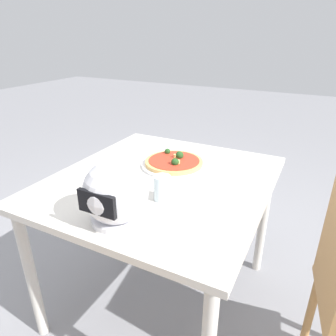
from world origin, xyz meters
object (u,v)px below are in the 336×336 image
at_px(drinking_glass, 162,188).
at_px(pizza, 174,161).
at_px(motorcycle_helmet, 116,193).
at_px(dining_table, 162,194).

bearing_deg(drinking_glass, pizza, -71.93).
height_order(pizza, drinking_glass, drinking_glass).
distance_m(motorcycle_helmet, drinking_glass, 0.23).
relative_size(pizza, drinking_glass, 2.79).
bearing_deg(pizza, dining_table, 93.83).
bearing_deg(pizza, motorcycle_helmet, 93.53).
height_order(pizza, motorcycle_helmet, motorcycle_helmet).
bearing_deg(motorcycle_helmet, pizza, -86.47).
xyz_separation_m(dining_table, motorcycle_helmet, (-0.02, 0.38, 0.20)).
height_order(dining_table, drinking_glass, drinking_glass).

